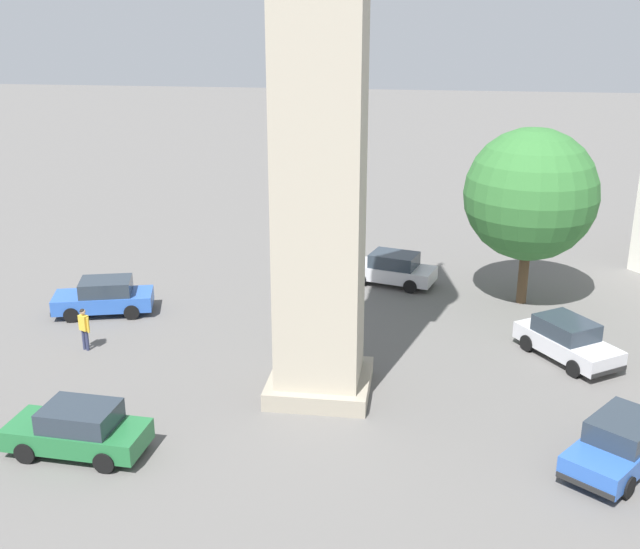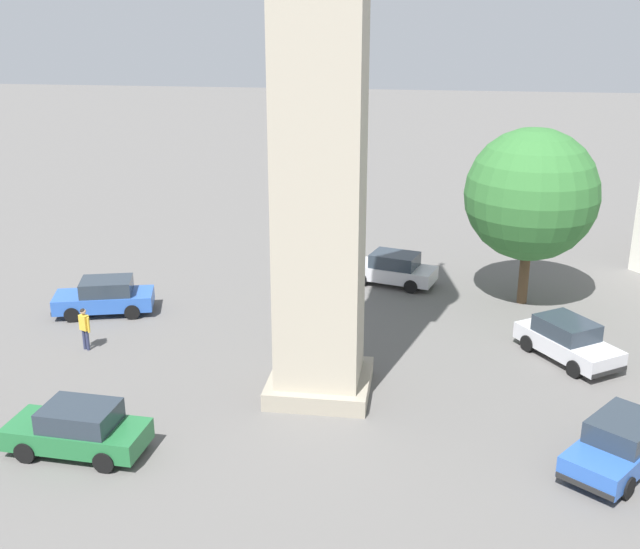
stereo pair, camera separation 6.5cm
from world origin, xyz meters
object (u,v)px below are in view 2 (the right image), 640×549
(car_blue_kerb, at_px, (78,429))
(pedestrian, at_px, (84,325))
(car_red_corner, at_px, (568,340))
(car_black_far, at_px, (105,297))
(car_white_side, at_px, (392,269))
(car_silver_kerb, at_px, (621,444))
(tree, at_px, (531,195))

(car_blue_kerb, distance_m, pedestrian, 7.46)
(car_blue_kerb, distance_m, car_red_corner, 17.50)
(car_blue_kerb, bearing_deg, car_black_far, -71.07)
(car_white_side, height_order, car_black_far, same)
(car_red_corner, xyz_separation_m, car_black_far, (18.83, -1.89, 0.00))
(car_black_far, bearing_deg, car_silver_kerb, 154.70)
(car_blue_kerb, relative_size, car_white_side, 0.95)
(car_white_side, xyz_separation_m, pedestrian, (11.20, 9.05, 0.25))
(tree, bearing_deg, pedestrian, 23.65)
(tree, bearing_deg, car_black_far, 12.18)
(car_silver_kerb, relative_size, car_black_far, 0.98)
(car_red_corner, xyz_separation_m, car_white_side, (6.89, -7.31, 0.00))
(car_silver_kerb, bearing_deg, pedestrian, -16.45)
(car_red_corner, bearing_deg, tree, -79.71)
(car_blue_kerb, xyz_separation_m, pedestrian, (2.86, -6.88, 0.25))
(car_white_side, bearing_deg, car_silver_kerb, 116.60)
(car_red_corner, bearing_deg, car_blue_kerb, 29.52)
(car_blue_kerb, xyz_separation_m, car_black_far, (3.60, -10.51, 0.00))
(car_silver_kerb, height_order, car_red_corner, same)
(pedestrian, bearing_deg, car_black_far, -78.42)
(car_black_far, xyz_separation_m, pedestrian, (-0.74, 3.63, 0.25))
(car_black_far, bearing_deg, car_blue_kerb, 108.93)
(car_blue_kerb, xyz_separation_m, car_silver_kerb, (-15.59, -1.43, 0.00))
(car_red_corner, bearing_deg, car_silver_kerb, 92.93)
(car_silver_kerb, bearing_deg, tree, -83.78)
(car_red_corner, bearing_deg, car_black_far, -5.72)
(car_blue_kerb, xyz_separation_m, tree, (-14.19, -14.35, 4.14))
(car_red_corner, height_order, car_black_far, same)
(car_silver_kerb, height_order, tree, tree)
(car_blue_kerb, bearing_deg, car_silver_kerb, -174.75)
(tree, bearing_deg, car_blue_kerb, 45.32)
(pedestrian, distance_m, tree, 19.01)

